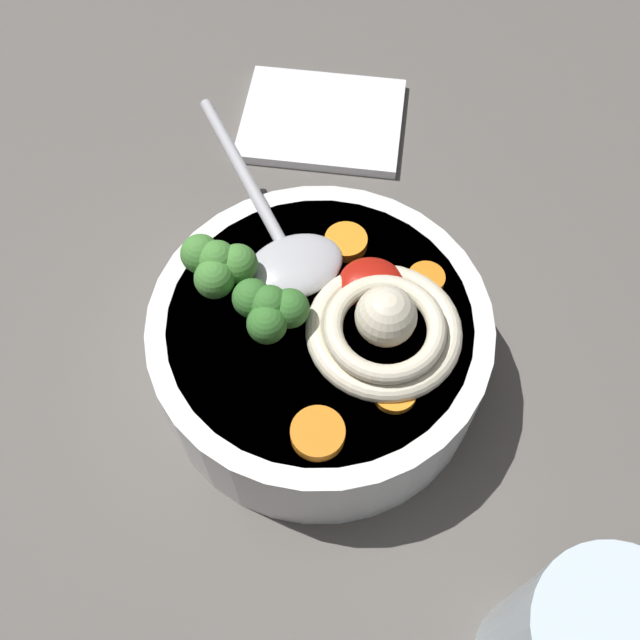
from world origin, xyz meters
TOP-DOWN VIEW (x-y plane):
  - table_slab at (0.00, 0.00)cm, footprint 91.72×91.72cm
  - soup_bowl at (-3.69, 2.92)cm, footprint 20.35×20.35cm
  - noodle_pile at (-0.07, 2.09)cm, footprint 9.80×9.61cm
  - soup_spoon at (-6.18, 7.21)cm, footprint 11.58×16.58cm
  - chili_sauce_dollop at (-0.87, 5.19)cm, footprint 3.85×3.47cm
  - broccoli_floret_front at (-9.73, 4.76)cm, footprint 4.54×3.91cm
  - broccoli_floret_rear at (-6.42, 2.10)cm, footprint 4.39×3.78cm
  - carrot_slice_left at (2.36, 6.06)cm, footprint 2.23×2.23cm
  - carrot_slice_extra_a at (0.76, -1.39)cm, footprint 2.48×2.48cm
  - carrot_slice_beside_chili at (-3.18, -4.22)cm, footprint 2.92×2.92cm
  - carrot_slice_near_spoon at (-2.58, 8.37)cm, footprint 2.63×2.63cm
  - folded_napkin at (-5.49, 25.17)cm, footprint 13.25×10.87cm

SIDE VIEW (x-z plane):
  - table_slab at x=0.00cm, z-range 0.00..2.93cm
  - folded_napkin at x=-5.49cm, z-range 2.93..3.73cm
  - soup_bowl at x=-3.69cm, z-range 3.04..9.53cm
  - carrot_slice_extra_a at x=0.76cm, z-range 9.42..9.92cm
  - carrot_slice_left at x=2.36cm, z-range 9.42..10.14cm
  - carrot_slice_near_spoon at x=-2.58cm, z-range 9.42..10.18cm
  - carrot_slice_beside_chili at x=-3.18cm, z-range 9.42..10.22cm
  - soup_spoon at x=-6.18cm, z-range 9.42..11.02cm
  - chili_sauce_dollop at x=-0.87cm, z-range 9.42..11.15cm
  - noodle_pile at x=-0.07cm, z-range 8.68..12.62cm
  - broccoli_floret_rear at x=-6.42cm, z-range 9.86..13.33cm
  - broccoli_floret_front at x=-9.73cm, z-range 9.88..13.47cm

